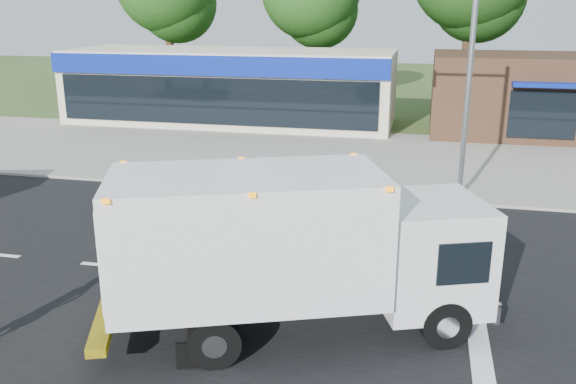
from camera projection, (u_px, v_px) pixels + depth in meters
name	position (u px, v px, depth m)	size (l,w,h in m)	color
ground	(339.00, 289.00, 14.13)	(120.00, 120.00, 0.00)	#385123
road_asphalt	(339.00, 289.00, 14.13)	(60.00, 14.00, 0.02)	black
sidewalk	(371.00, 188.00, 21.76)	(60.00, 2.40, 0.12)	gray
parking_apron	(383.00, 153.00, 27.19)	(60.00, 9.00, 0.02)	gray
lane_markings	(394.00, 323.00, 12.58)	(55.20, 7.00, 0.01)	silver
ems_box_truck	(291.00, 243.00, 11.70)	(7.88, 4.87, 3.35)	black
retail_strip_mall	(231.00, 86.00, 34.03)	(18.00, 6.20, 4.00)	beige
brown_storefront	(534.00, 95.00, 30.71)	(10.00, 6.70, 4.00)	#382316
traffic_signal_pole	(450.00, 51.00, 19.28)	(3.51, 0.25, 8.00)	gray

